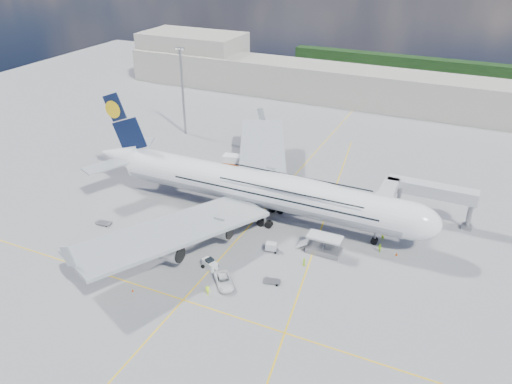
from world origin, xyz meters
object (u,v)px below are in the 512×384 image
at_px(dolly_row_a, 175,228).
at_px(cone_wing_left_outer, 233,159).
at_px(crew_loader, 379,248).
at_px(cone_tail, 169,177).
at_px(airliner, 259,188).
at_px(catering_truck_inner, 236,164).
at_px(cargo_loader, 323,247).
at_px(dolly_back, 103,223).
at_px(dolly_row_b, 150,245).
at_px(jet_bridge, 413,194).
at_px(cone_wing_right_inner, 164,236).
at_px(crew_wing, 165,250).
at_px(cone_wing_right_outer, 133,290).
at_px(crew_nose, 383,236).
at_px(cone_wing_left_inner, 264,184).
at_px(baggage_tug, 210,264).
at_px(crew_van, 304,262).
at_px(dolly_nose_far, 272,281).
at_px(service_van, 224,281).
at_px(catering_truck_outer, 269,145).
at_px(dolly_nose_near, 271,247).
at_px(light_mast, 183,91).
at_px(crew_tug, 208,291).
at_px(cone_nose, 397,254).

bearing_deg(dolly_row_a, cone_wing_left_outer, 119.74).
distance_m(crew_loader, cone_tail, 55.31).
bearing_deg(airliner, catering_truck_inner, 129.25).
bearing_deg(catering_truck_inner, crew_loader, -36.15).
height_order(cargo_loader, dolly_back, cargo_loader).
bearing_deg(dolly_row_b, jet_bridge, 37.36).
distance_m(cargo_loader, cone_wing_right_inner, 31.71).
bearing_deg(crew_wing, cone_wing_right_outer, 175.30).
relative_size(airliner, crew_nose, 45.52).
height_order(crew_wing, cone_tail, crew_wing).
xyz_separation_m(cone_wing_left_inner, cone_tail, (-23.08, -6.23, -0.06)).
bearing_deg(cone_wing_left_outer, cone_wing_left_inner, -35.51).
relative_size(dolly_back, cone_wing_left_outer, 5.23).
bearing_deg(crew_loader, dolly_row_a, -114.33).
bearing_deg(baggage_tug, crew_van, 51.33).
bearing_deg(cone_wing_right_outer, jet_bridge, 47.71).
relative_size(airliner, cone_wing_left_outer, 127.00).
bearing_deg(crew_wing, dolly_back, 68.11).
bearing_deg(jet_bridge, dolly_nose_far, -120.80).
xyz_separation_m(airliner, service_van, (4.03, -23.68, -6.08)).
bearing_deg(cone_wing_left_outer, cone_tail, -120.73).
relative_size(dolly_row_a, baggage_tug, 0.98).
height_order(jet_bridge, catering_truck_outer, jet_bridge).
relative_size(jet_bridge, dolly_nose_near, 6.34).
xyz_separation_m(dolly_nose_near, crew_loader, (18.89, 8.22, -0.03)).
xyz_separation_m(light_mast, cone_wing_left_inner, (35.29, -21.04, -12.91)).
relative_size(light_mast, dolly_row_a, 7.57).
bearing_deg(dolly_row_b, crew_nose, 30.49).
xyz_separation_m(crew_van, cone_tail, (-42.77, 20.31, -0.59)).
xyz_separation_m(crew_tug, cone_nose, (26.61, 25.12, -0.67)).
distance_m(cone_wing_left_outer, cone_wing_right_outer, 56.17).
relative_size(airliner, dolly_row_b, 29.03).
bearing_deg(crew_tug, cargo_loader, 39.50).
bearing_deg(cone_wing_left_inner, catering_truck_inner, 158.96).
distance_m(dolly_nose_near, service_van, 13.36).
height_order(dolly_nose_near, crew_tug, crew_tug).
relative_size(airliner, catering_truck_outer, 12.90).
bearing_deg(airliner, dolly_row_a, -138.75).
relative_size(catering_truck_outer, cone_wing_right_outer, 12.85).
bearing_deg(crew_loader, crew_nose, 146.30).
distance_m(jet_bridge, baggage_tug, 43.89).
height_order(cone_wing_right_inner, cone_tail, cone_wing_right_inner).
height_order(baggage_tug, catering_truck_outer, catering_truck_outer).
bearing_deg(cone_wing_left_outer, airliner, -51.86).
distance_m(dolly_nose_far, catering_truck_inner, 45.21).
distance_m(service_van, crew_wing, 14.84).
distance_m(dolly_row_b, catering_truck_inner, 36.83).
height_order(dolly_nose_near, cone_nose, dolly_nose_near).
bearing_deg(airliner, cone_nose, -4.26).
bearing_deg(cone_wing_right_inner, dolly_back, -174.90).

